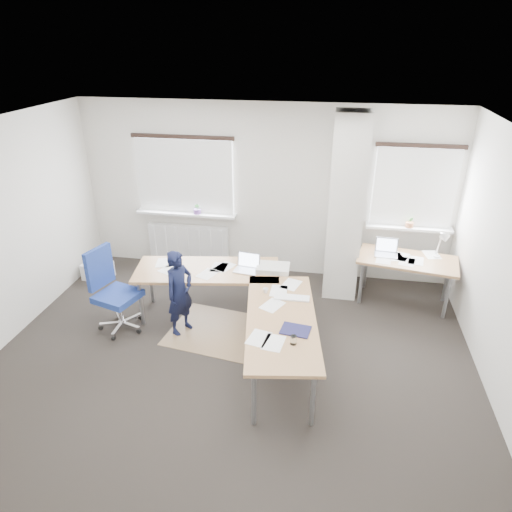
% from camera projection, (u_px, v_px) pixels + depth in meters
% --- Properties ---
extents(ground, '(6.00, 6.00, 0.00)m').
position_uv_depth(ground, '(232.00, 359.00, 5.74)').
color(ground, black).
rests_on(ground, ground).
extents(room_shell, '(6.04, 5.04, 2.82)m').
position_uv_depth(room_shell, '(252.00, 218.00, 5.35)').
color(room_shell, silver).
rests_on(room_shell, ground).
extents(floor_mat, '(1.43, 1.27, 0.01)m').
position_uv_depth(floor_mat, '(218.00, 331.00, 6.28)').
color(floor_mat, olive).
rests_on(floor_mat, ground).
extents(white_crate, '(0.47, 0.35, 0.27)m').
position_uv_depth(white_crate, '(98.00, 271.00, 7.60)').
color(white_crate, white).
rests_on(white_crate, ground).
extents(desk_main, '(2.78, 2.63, 0.96)m').
position_uv_depth(desk_main, '(245.00, 293.00, 5.85)').
color(desk_main, '#9B6742').
rests_on(desk_main, ground).
extents(desk_side, '(1.50, 0.93, 1.22)m').
position_uv_depth(desk_side, '(408.00, 262.00, 6.68)').
color(desk_side, '#9B6742').
rests_on(desk_side, ground).
extents(task_chair, '(0.66, 0.64, 1.17)m').
position_uv_depth(task_chair, '(117.00, 307.00, 6.23)').
color(task_chair, navy).
rests_on(task_chair, ground).
extents(person, '(0.46, 0.52, 1.20)m').
position_uv_depth(person, '(180.00, 293.00, 6.05)').
color(person, black).
rests_on(person, ground).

